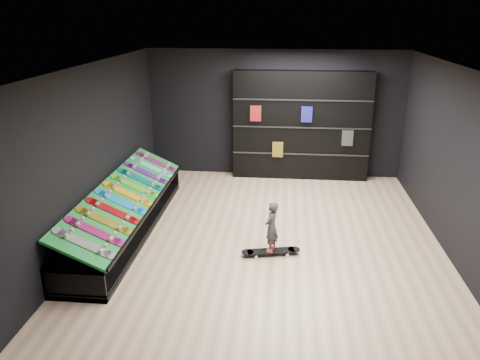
# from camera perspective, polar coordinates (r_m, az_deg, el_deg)

# --- Properties ---
(floor) EXTENTS (6.00, 7.00, 0.01)m
(floor) POSITION_cam_1_polar(r_m,az_deg,el_deg) (8.43, 3.28, -6.98)
(floor) COLOR #D6B390
(floor) RESTS_ON ground
(ceiling) EXTENTS (6.00, 7.00, 0.01)m
(ceiling) POSITION_cam_1_polar(r_m,az_deg,el_deg) (7.56, 3.73, 13.74)
(ceiling) COLOR white
(ceiling) RESTS_ON ground
(wall_back) EXTENTS (6.00, 0.02, 3.00)m
(wall_back) POSITION_cam_1_polar(r_m,az_deg,el_deg) (11.26, 4.22, 8.02)
(wall_back) COLOR black
(wall_back) RESTS_ON ground
(wall_front) EXTENTS (6.00, 0.02, 3.00)m
(wall_front) POSITION_cam_1_polar(r_m,az_deg,el_deg) (4.64, 1.69, -9.91)
(wall_front) COLOR black
(wall_front) RESTS_ON ground
(wall_left) EXTENTS (0.02, 7.00, 3.00)m
(wall_left) POSITION_cam_1_polar(r_m,az_deg,el_deg) (8.51, -17.16, 3.27)
(wall_left) COLOR black
(wall_left) RESTS_ON ground
(wall_right) EXTENTS (0.02, 7.00, 3.00)m
(wall_right) POSITION_cam_1_polar(r_m,az_deg,el_deg) (8.32, 24.60, 1.97)
(wall_right) COLOR black
(wall_right) RESTS_ON ground
(display_rack) EXTENTS (0.90, 4.50, 0.50)m
(display_rack) POSITION_cam_1_polar(r_m,az_deg,el_deg) (8.78, -13.62, -4.61)
(display_rack) COLOR black
(display_rack) RESTS_ON ground
(turf_ramp) EXTENTS (0.92, 4.50, 0.46)m
(turf_ramp) POSITION_cam_1_polar(r_m,az_deg,el_deg) (8.58, -13.55, -1.82)
(turf_ramp) COLOR #106A26
(turf_ramp) RESTS_ON display_rack
(back_shelving) EXTENTS (3.18, 0.37, 2.54)m
(back_shelving) POSITION_cam_1_polar(r_m,az_deg,el_deg) (11.13, 7.47, 6.57)
(back_shelving) COLOR black
(back_shelving) RESTS_ON ground
(floor_skateboard) EXTENTS (1.00, 0.43, 0.09)m
(floor_skateboard) POSITION_cam_1_polar(r_m,az_deg,el_deg) (7.83, 3.78, -8.81)
(floor_skateboard) COLOR black
(floor_skateboard) RESTS_ON ground
(child) EXTENTS (0.20, 0.23, 0.51)m
(child) POSITION_cam_1_polar(r_m,az_deg,el_deg) (7.69, 3.83, -6.86)
(child) COLOR black
(child) RESTS_ON floor_skateboard
(display_board_0) EXTENTS (0.93, 0.22, 0.50)m
(display_board_0) POSITION_cam_1_polar(r_m,az_deg,el_deg) (6.96, -18.43, -7.34)
(display_board_0) COLOR black
(display_board_0) RESTS_ON turf_ramp
(display_board_1) EXTENTS (0.93, 0.22, 0.50)m
(display_board_1) POSITION_cam_1_polar(r_m,az_deg,el_deg) (7.27, -17.26, -6.01)
(display_board_1) COLOR #E5198C
(display_board_1) RESTS_ON turf_ramp
(display_board_2) EXTENTS (0.93, 0.22, 0.50)m
(display_board_2) POSITION_cam_1_polar(r_m,az_deg,el_deg) (7.59, -16.19, -4.78)
(display_board_2) COLOR yellow
(display_board_2) RESTS_ON turf_ramp
(display_board_3) EXTENTS (0.93, 0.22, 0.50)m
(display_board_3) POSITION_cam_1_polar(r_m,az_deg,el_deg) (7.91, -15.21, -3.66)
(display_board_3) COLOR red
(display_board_3) RESTS_ON turf_ramp
(display_board_4) EXTENTS (0.93, 0.22, 0.50)m
(display_board_4) POSITION_cam_1_polar(r_m,az_deg,el_deg) (8.24, -14.31, -2.62)
(display_board_4) COLOR blue
(display_board_4) RESTS_ON turf_ramp
(display_board_5) EXTENTS (0.93, 0.22, 0.50)m
(display_board_5) POSITION_cam_1_polar(r_m,az_deg,el_deg) (8.57, -13.48, -1.65)
(display_board_5) COLOR orange
(display_board_5) RESTS_ON turf_ramp
(display_board_6) EXTENTS (0.93, 0.22, 0.50)m
(display_board_6) POSITION_cam_1_polar(r_m,az_deg,el_deg) (8.90, -12.72, -0.76)
(display_board_6) COLOR green
(display_board_6) RESTS_ON turf_ramp
(display_board_7) EXTENTS (0.93, 0.22, 0.50)m
(display_board_7) POSITION_cam_1_polar(r_m,az_deg,el_deg) (9.24, -12.01, 0.06)
(display_board_7) COLOR #0C8C99
(display_board_7) RESTS_ON turf_ramp
(display_board_8) EXTENTS (0.93, 0.22, 0.50)m
(display_board_8) POSITION_cam_1_polar(r_m,az_deg,el_deg) (9.59, -11.35, 0.83)
(display_board_8) COLOR purple
(display_board_8) RESTS_ON turf_ramp
(display_board_9) EXTENTS (0.93, 0.22, 0.50)m
(display_board_9) POSITION_cam_1_polar(r_m,az_deg,el_deg) (9.93, -10.73, 1.54)
(display_board_9) COLOR #0CB2E5
(display_board_9) RESTS_ON turf_ramp
(display_board_10) EXTENTS (0.93, 0.22, 0.50)m
(display_board_10) POSITION_cam_1_polar(r_m,az_deg,el_deg) (10.28, -10.16, 2.20)
(display_board_10) COLOR #2626BF
(display_board_10) RESTS_ON turf_ramp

